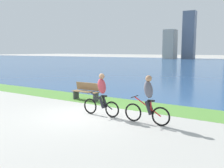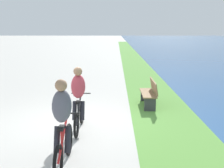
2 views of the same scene
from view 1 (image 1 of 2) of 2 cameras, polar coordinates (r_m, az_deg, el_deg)
ground_plane at (r=10.00m, az=-6.29°, el=-7.05°), size 300.00×300.00×0.00m
grass_strip_bayside at (r=12.15m, az=1.79°, el=-4.35°), size 120.00×2.02×0.01m
cyclist_lead at (r=9.66m, az=-2.42°, el=-2.48°), size 1.67×0.52×1.67m
cyclist_trailing at (r=8.66m, az=8.22°, el=-3.67°), size 1.72×0.52×1.70m
bench_near_path at (r=12.84m, az=-5.91°, el=-1.71°), size 1.50×0.47×0.90m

